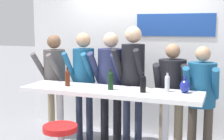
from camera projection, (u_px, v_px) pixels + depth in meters
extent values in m
cube|color=white|center=(137.00, 54.00, 5.36)|extent=(4.07, 0.10, 2.76)
cube|color=#1E479E|center=(175.00, 25.00, 5.01)|extent=(1.26, 0.02, 0.36)
cube|color=white|center=(110.00, 91.00, 4.21)|extent=(2.47, 0.62, 0.06)
cylinder|color=#B2B2B7|center=(61.00, 120.00, 4.54)|extent=(0.09, 0.09, 0.96)
cylinder|color=#B2B2B7|center=(165.00, 133.00, 4.01)|extent=(0.09, 0.09, 0.96)
cylinder|color=red|center=(60.00, 128.00, 3.79)|extent=(0.42, 0.42, 0.07)
cylinder|color=gray|center=(52.00, 112.00, 5.26)|extent=(0.11, 0.11, 0.83)
cylinder|color=gray|center=(60.00, 114.00, 5.16)|extent=(0.11, 0.11, 0.83)
cylinder|color=#514C4C|center=(55.00, 69.00, 5.11)|extent=(0.41, 0.41, 0.65)
sphere|color=brown|center=(54.00, 42.00, 5.04)|extent=(0.22, 0.22, 0.22)
cylinder|color=#514C4C|center=(40.00, 67.00, 5.05)|extent=(0.16, 0.40, 0.50)
cylinder|color=#514C4C|center=(56.00, 68.00, 4.88)|extent=(0.16, 0.40, 0.50)
cylinder|color=#23283D|center=(79.00, 115.00, 5.07)|extent=(0.11, 0.11, 0.84)
cylinder|color=#23283D|center=(89.00, 116.00, 5.00)|extent=(0.11, 0.11, 0.84)
cylinder|color=#19517A|center=(84.00, 70.00, 4.93)|extent=(0.34, 0.34, 0.67)
sphere|color=tan|center=(83.00, 40.00, 4.86)|extent=(0.23, 0.23, 0.23)
cylinder|color=#19517A|center=(70.00, 67.00, 4.83)|extent=(0.09, 0.39, 0.51)
cylinder|color=#19517A|center=(88.00, 68.00, 4.71)|extent=(0.09, 0.39, 0.51)
cylinder|color=black|center=(105.00, 117.00, 4.95)|extent=(0.13, 0.13, 0.85)
cylinder|color=black|center=(117.00, 119.00, 4.86)|extent=(0.13, 0.13, 0.85)
cylinder|color=#23284C|center=(111.00, 70.00, 4.80)|extent=(0.43, 0.43, 0.67)
sphere|color=#D6AD89|center=(111.00, 40.00, 4.74)|extent=(0.23, 0.23, 0.23)
cylinder|color=#23284C|center=(95.00, 68.00, 4.73)|extent=(0.12, 0.41, 0.52)
cylinder|color=#23284C|center=(118.00, 69.00, 4.57)|extent=(0.12, 0.41, 0.52)
cylinder|color=#23283D|center=(127.00, 120.00, 4.74)|extent=(0.11, 0.11, 0.89)
cylinder|color=#23283D|center=(138.00, 121.00, 4.67)|extent=(0.11, 0.11, 0.89)
cylinder|color=black|center=(133.00, 68.00, 4.59)|extent=(0.36, 0.36, 0.71)
sphere|color=#D6AD89|center=(133.00, 35.00, 4.52)|extent=(0.24, 0.24, 0.24)
cylinder|color=black|center=(118.00, 66.00, 4.49)|extent=(0.11, 0.42, 0.54)
cylinder|color=black|center=(140.00, 67.00, 4.36)|extent=(0.11, 0.42, 0.54)
cylinder|color=gray|center=(163.00, 126.00, 4.61)|extent=(0.13, 0.13, 0.77)
cylinder|color=gray|center=(178.00, 128.00, 4.55)|extent=(0.13, 0.13, 0.77)
cylinder|color=black|center=(172.00, 81.00, 4.48)|extent=(0.42, 0.42, 0.61)
sphere|color=#9E7556|center=(173.00, 51.00, 4.42)|extent=(0.21, 0.21, 0.21)
cylinder|color=black|center=(157.00, 79.00, 4.39)|extent=(0.12, 0.38, 0.48)
cylinder|color=black|center=(185.00, 80.00, 4.28)|extent=(0.12, 0.38, 0.48)
cylinder|color=#473D33|center=(192.00, 131.00, 4.41)|extent=(0.12, 0.12, 0.76)
cylinder|color=#473D33|center=(208.00, 133.00, 4.34)|extent=(0.12, 0.12, 0.76)
cylinder|color=#19517A|center=(202.00, 84.00, 4.28)|extent=(0.39, 0.39, 0.60)
sphere|color=tan|center=(203.00, 54.00, 4.22)|extent=(0.21, 0.21, 0.21)
cylinder|color=#19517A|center=(187.00, 82.00, 4.20)|extent=(0.10, 0.37, 0.47)
cylinder|color=#19517A|center=(216.00, 84.00, 4.07)|extent=(0.10, 0.37, 0.47)
cylinder|color=#4C1E0F|center=(68.00, 79.00, 4.42)|extent=(0.07, 0.07, 0.19)
sphere|color=#4C1E0F|center=(67.00, 73.00, 4.40)|extent=(0.07, 0.07, 0.07)
cylinder|color=#4C1E0F|center=(67.00, 71.00, 4.40)|extent=(0.03, 0.03, 0.07)
cylinder|color=black|center=(67.00, 68.00, 4.39)|extent=(0.03, 0.03, 0.01)
cylinder|color=#B7BCC1|center=(167.00, 85.00, 4.03)|extent=(0.06, 0.06, 0.19)
sphere|color=#B7BCC1|center=(167.00, 78.00, 4.02)|extent=(0.06, 0.06, 0.06)
cylinder|color=#B7BCC1|center=(167.00, 75.00, 4.02)|extent=(0.02, 0.02, 0.07)
cylinder|color=black|center=(168.00, 72.00, 4.01)|extent=(0.03, 0.03, 0.01)
cylinder|color=black|center=(111.00, 82.00, 4.17)|extent=(0.08, 0.08, 0.20)
sphere|color=black|center=(111.00, 75.00, 4.15)|extent=(0.08, 0.08, 0.08)
cylinder|color=black|center=(111.00, 72.00, 4.15)|extent=(0.03, 0.03, 0.07)
cylinder|color=black|center=(111.00, 69.00, 4.14)|extent=(0.03, 0.03, 0.01)
cylinder|color=black|center=(143.00, 85.00, 4.00)|extent=(0.08, 0.08, 0.18)
sphere|color=black|center=(143.00, 78.00, 3.99)|extent=(0.08, 0.08, 0.08)
cylinder|color=black|center=(143.00, 76.00, 3.98)|extent=(0.03, 0.03, 0.06)
cylinder|color=black|center=(143.00, 73.00, 3.97)|extent=(0.03, 0.03, 0.01)
ellipsoid|color=navy|center=(185.00, 86.00, 3.96)|extent=(0.13, 0.13, 0.17)
cylinder|color=navy|center=(185.00, 78.00, 3.95)|extent=(0.04, 0.04, 0.05)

